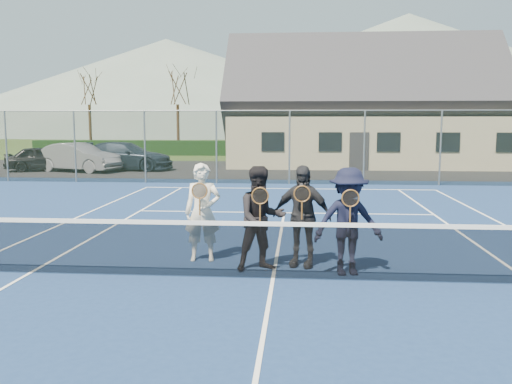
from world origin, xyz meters
TOP-DOWN VIEW (x-y plane):
  - ground at (0.00, 20.00)m, footprint 220.00×220.00m
  - court_surface at (0.00, 0.00)m, footprint 30.00×30.00m
  - tarmac_carpark at (-4.00, 20.00)m, footprint 40.00×12.00m
  - hedge_row at (0.00, 32.00)m, footprint 40.00×1.20m
  - hill_west at (-25.00, 95.00)m, footprint 110.00×110.00m
  - hill_centre at (20.00, 95.00)m, footprint 120.00×120.00m
  - car_a at (-12.80, 18.48)m, footprint 4.09×2.70m
  - car_b at (-10.86, 18.21)m, footprint 4.70×2.80m
  - car_c at (-8.78, 19.32)m, footprint 5.27×2.56m
  - court_markings at (0.00, 0.00)m, footprint 11.03×23.83m
  - tennis_net at (0.00, 0.00)m, footprint 11.68×0.08m
  - perimeter_fence at (0.00, 13.50)m, footprint 30.07×0.07m
  - clubhouse at (4.00, 24.00)m, footprint 15.60×8.20m
  - tree_a at (-16.00, 33.00)m, footprint 3.20×3.20m
  - tree_b at (-9.00, 33.00)m, footprint 3.20×3.20m
  - tree_c at (2.00, 33.00)m, footprint 3.20×3.20m
  - tree_d at (12.00, 33.00)m, footprint 3.20×3.20m
  - player_a at (-1.35, 1.08)m, footprint 0.70×0.53m
  - player_b at (-0.23, 0.53)m, footprint 1.06×0.95m
  - player_c at (0.46, 0.83)m, footprint 1.13×0.71m
  - player_d at (1.23, 0.37)m, footprint 1.27×0.87m

SIDE VIEW (x-z plane):
  - ground at x=0.00m, z-range 0.00..0.00m
  - tarmac_carpark at x=-4.00m, z-range 0.00..0.01m
  - court_surface at x=0.00m, z-range 0.00..0.02m
  - court_markings at x=0.00m, z-range 0.02..0.03m
  - tennis_net at x=0.00m, z-range -0.01..1.09m
  - hedge_row at x=0.00m, z-range 0.00..1.10m
  - car_a at x=-12.80m, z-range 0.00..1.29m
  - car_b at x=-10.86m, z-range 0.00..1.46m
  - car_c at x=-8.78m, z-range 0.00..1.48m
  - player_d at x=1.23m, z-range 0.02..1.82m
  - player_b at x=-0.23m, z-range 0.02..1.82m
  - player_c at x=0.46m, z-range 0.02..1.82m
  - player_a at x=-1.35m, z-range 0.02..1.82m
  - perimeter_fence at x=0.00m, z-range 0.01..3.03m
  - clubhouse at x=4.00m, z-range 0.14..7.84m
  - tree_a at x=-16.00m, z-range 1.91..9.68m
  - tree_b at x=-9.00m, z-range 1.91..9.68m
  - tree_c at x=2.00m, z-range 1.91..9.68m
  - tree_d at x=12.00m, z-range 1.91..9.68m
  - hill_west at x=-25.00m, z-range 0.00..18.00m
  - hill_centre at x=20.00m, z-range 0.00..22.00m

